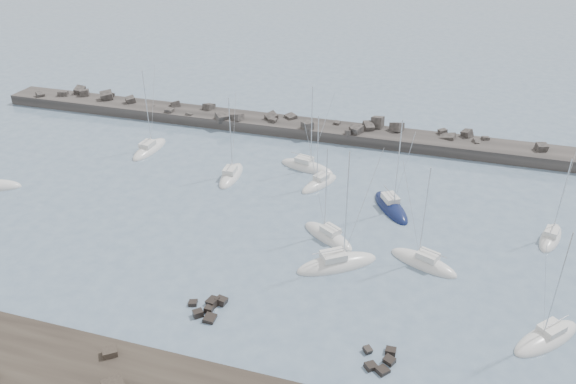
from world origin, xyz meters
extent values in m
plane|color=slate|center=(0.00, 0.00, 0.00)|extent=(400.00, 400.00, 0.00)
cube|color=black|center=(-9.10, -17.93, 0.66)|extent=(1.69, 1.66, 0.63)
cube|color=black|center=(-3.10, -8.31, 0.11)|extent=(1.62, 1.47, 1.36)
cube|color=black|center=(-5.12, -8.93, 0.04)|extent=(1.15, 1.21, 0.74)
cube|color=black|center=(-2.49, -10.60, 0.06)|extent=(1.21, 1.31, 0.78)
cube|color=black|center=(-3.84, -10.43, 0.19)|extent=(1.33, 1.31, 0.97)
cube|color=black|center=(-2.41, -7.94, 0.15)|extent=(1.33, 1.27, 1.23)
cube|color=black|center=(-3.10, -9.46, 0.14)|extent=(0.89, 0.91, 0.89)
cube|color=black|center=(13.30, -10.32, 0.29)|extent=(1.09, 1.06, 0.58)
cube|color=black|center=(15.37, -9.79, 0.19)|extent=(0.98, 0.91, 0.60)
cube|color=black|center=(13.91, -12.17, 0.06)|extent=(1.42, 1.42, 0.85)
cube|color=black|center=(14.99, -12.34, -0.02)|extent=(1.50, 1.56, 0.92)
cube|color=black|center=(15.42, -11.07, 0.26)|extent=(1.25, 1.24, 0.69)
cube|color=#2D2A28|center=(-7.50, 38.00, 0.20)|extent=(115.00, 6.00, 3.20)
cube|color=#2D2A28|center=(22.12, 38.32, 1.74)|extent=(1.58, 1.55, 1.33)
cube|color=#2D2A28|center=(-5.60, 36.37, 1.80)|extent=(1.78, 1.90, 1.38)
cube|color=#2D2A28|center=(-5.96, 36.73, 1.48)|extent=(1.46, 1.56, 1.17)
cube|color=#2D2A28|center=(-18.05, 36.34, 2.08)|extent=(2.68, 2.50, 2.02)
cube|color=#2D2A28|center=(-59.12, 36.43, 2.10)|extent=(2.09, 1.98, 1.24)
cube|color=#2D2A28|center=(-40.42, 38.38, 2.12)|extent=(2.23, 2.49, 1.97)
cube|color=#2D2A28|center=(17.71, 38.91, 1.65)|extent=(2.84, 2.32, 1.88)
cube|color=#2D2A28|center=(-24.76, 40.55, 1.81)|extent=(1.24, 1.32, 1.10)
cube|color=#2D2A28|center=(4.67, 38.70, 2.21)|extent=(2.50, 2.71, 1.79)
cube|color=#2D2A28|center=(-24.92, 39.61, 1.93)|extent=(2.18, 2.51, 2.15)
cube|color=#2D2A28|center=(-31.46, 39.25, 1.91)|extent=(2.53, 2.40, 2.03)
cube|color=#2D2A28|center=(3.15, 36.37, 2.34)|extent=(2.26, 2.53, 1.73)
cube|color=#2D2A28|center=(-54.56, 37.89, 1.69)|extent=(1.29, 1.26, 0.67)
cube|color=#2D2A28|center=(5.96, 40.18, 2.57)|extent=(2.23, 2.52, 2.41)
cube|color=#2D2A28|center=(20.64, 40.35, 2.15)|extent=(2.32, 2.01, 2.00)
cube|color=#2D2A28|center=(-11.58, 36.97, 2.03)|extent=(1.27, 1.16, 1.17)
cube|color=#2D2A28|center=(16.75, 40.30, 2.08)|extent=(1.76, 1.62, 1.13)
cube|color=#2D2A28|center=(-52.76, 40.21, 2.23)|extent=(2.22, 2.50, 2.22)
cube|color=#2D2A28|center=(-55.16, 38.09, 1.85)|extent=(2.24, 2.32, 1.73)
cube|color=#2D2A28|center=(-31.10, 36.10, 1.96)|extent=(1.44, 1.45, 1.00)
cube|color=#2D2A28|center=(9.31, 39.54, 2.35)|extent=(2.58, 2.80, 2.29)
cube|color=#2D2A28|center=(-20.71, 35.72, 2.12)|extent=(2.91, 2.85, 1.85)
cube|color=#2D2A28|center=(-27.12, 35.80, 1.56)|extent=(1.28, 1.30, 1.35)
cube|color=#2D2A28|center=(-45.74, 38.67, 2.33)|extent=(2.88, 3.16, 2.44)
cube|color=#2D2A28|center=(23.55, 39.91, 1.73)|extent=(1.33, 1.40, 1.22)
cube|color=#2D2A28|center=(2.69, 37.35, 2.17)|extent=(2.23, 1.95, 1.89)
cube|color=#2D2A28|center=(-9.79, 39.91, 1.73)|extent=(1.47, 1.55, 1.24)
cube|color=#2D2A28|center=(-35.76, 37.96, 1.38)|extent=(1.59, 1.52, 1.11)
cube|color=#2D2A28|center=(-0.86, 39.36, 1.75)|extent=(1.16, 1.21, 1.17)
cube|color=#2D2A28|center=(-12.44, 38.40, 1.89)|extent=(2.60, 2.95, 2.44)
cube|color=#2D2A28|center=(-5.19, 35.80, 2.31)|extent=(2.39, 2.34, 1.50)
cube|color=#2D2A28|center=(-9.27, 39.76, 1.83)|extent=(2.57, 2.56, 1.28)
cube|color=#2D2A28|center=(1.81, 35.51, 2.01)|extent=(1.21, 1.46, 1.19)
cube|color=#2D2A28|center=(-51.01, 39.19, 2.21)|extent=(2.31, 2.15, 1.72)
cube|color=#2D2A28|center=(31.76, 38.09, 2.09)|extent=(2.09, 2.04, 1.83)
cube|color=#2D2A28|center=(-45.83, 40.15, 1.86)|extent=(1.73, 1.85, 1.80)
ellipsoid|color=silver|center=(-28.42, 23.66, 0.05)|extent=(3.20, 9.09, 2.20)
cube|color=silver|center=(-28.44, 23.21, 1.33)|extent=(1.92, 2.59, 0.68)
cylinder|color=silver|center=(-28.39, 24.37, 7.04)|extent=(0.12, 0.12, 12.11)
cylinder|color=silver|center=(-28.47, 22.58, 1.96)|extent=(0.27, 3.59, 0.10)
ellipsoid|color=silver|center=(-12.18, 18.86, 0.05)|extent=(3.09, 8.35, 2.15)
cube|color=silver|center=(-12.16, 18.45, 1.32)|extent=(1.80, 2.40, 0.71)
cylinder|color=silver|center=(-12.23, 19.51, 6.50)|extent=(0.12, 0.12, 11.06)
cylinder|color=silver|center=(-12.12, 17.88, 1.98)|extent=(0.32, 3.28, 0.10)
ellipsoid|color=silver|center=(-2.24, 24.85, 0.05)|extent=(9.30, 4.83, 2.27)
cube|color=silver|center=(-2.67, 24.95, 1.38)|extent=(2.85, 2.34, 0.73)
cylinder|color=silver|center=(-1.55, 24.67, 7.02)|extent=(0.12, 0.12, 12.00)
cylinder|color=silver|center=(-3.27, 25.11, 2.06)|extent=(3.48, 0.96, 0.10)
ellipsoid|color=silver|center=(5.30, 7.29, 0.05)|extent=(8.06, 6.43, 2.11)
cube|color=silver|center=(5.64, 7.07, 1.29)|extent=(2.76, 2.57, 0.69)
cylinder|color=silver|center=(4.76, 7.64, 6.35)|extent=(0.12, 0.12, 10.80)
cylinder|color=silver|center=(6.11, 6.77, 1.94)|extent=(2.74, 1.82, 0.10)
ellipsoid|color=silver|center=(0.94, 20.20, 0.05)|extent=(5.20, 7.62, 1.96)
cube|color=silver|center=(1.10, 20.53, 1.21)|extent=(2.22, 2.49, 0.65)
cylinder|color=silver|center=(0.69, 19.67, 5.85)|extent=(0.11, 0.11, 9.93)
cylinder|color=silver|center=(1.32, 21.00, 1.81)|extent=(1.34, 2.70, 0.09)
ellipsoid|color=silver|center=(7.64, 1.97, 0.05)|extent=(9.66, 8.04, 2.46)
cube|color=silver|center=(7.24, 1.69, 1.48)|extent=(3.35, 3.16, 0.78)
cylinder|color=silver|center=(8.27, 2.41, 7.64)|extent=(0.13, 0.13, 13.10)
cylinder|color=silver|center=(6.69, 1.29, 2.21)|extent=(3.24, 2.32, 0.11)
ellipsoid|color=#0F1841|center=(11.74, 16.51, 0.05)|extent=(6.98, 8.92, 2.30)
cube|color=silver|center=(11.50, 16.88, 1.40)|extent=(2.81, 3.03, 0.75)
cylinder|color=silver|center=(12.11, 15.91, 6.97)|extent=(0.13, 0.13, 11.89)
cylinder|color=silver|center=(11.18, 17.40, 2.10)|extent=(1.95, 3.05, 0.11)
ellipsoid|color=silver|center=(17.01, 5.12, 0.05)|extent=(8.60, 5.51, 2.22)
cube|color=silver|center=(17.39, 4.96, 1.36)|extent=(2.77, 2.42, 0.74)
cylinder|color=silver|center=(16.40, 5.37, 6.56)|extent=(0.13, 0.13, 11.13)
cylinder|color=silver|center=(17.92, 4.74, 2.05)|extent=(3.09, 1.36, 0.11)
ellipsoid|color=silver|center=(31.39, 14.95, 0.05)|extent=(4.15, 7.53, 1.98)
cube|color=silver|center=(31.29, 14.61, 1.23)|extent=(1.95, 2.34, 0.68)
cylinder|color=silver|center=(31.55, 15.51, 5.75)|extent=(0.12, 0.12, 9.71)
cylinder|color=silver|center=(31.15, 14.12, 1.86)|extent=(0.90, 2.79, 0.10)
ellipsoid|color=silver|center=(29.32, -3.72, 0.05)|extent=(7.71, 8.07, 2.05)
cube|color=silver|center=(29.61, -3.41, 1.23)|extent=(2.88, 2.92, 0.62)
cylinder|color=silver|center=(28.86, -4.22, 6.67)|extent=(0.11, 0.11, 11.51)
cylinder|color=silver|center=(30.01, -2.97, 1.80)|extent=(2.37, 2.58, 0.09)
camera|label=1|loc=(17.51, -49.17, 38.24)|focal=35.00mm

